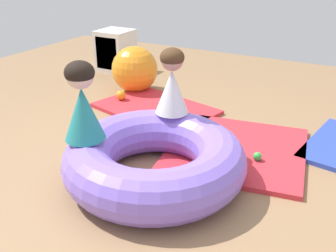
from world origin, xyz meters
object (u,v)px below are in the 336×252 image
at_px(child_in_white, 172,82).
at_px(play_ball_green, 257,156).
at_px(storage_cube, 115,51).
at_px(play_ball_pink, 233,170).
at_px(inflatable_cushion, 155,159).
at_px(play_ball_red, 177,112).
at_px(child_in_teal, 82,102).
at_px(play_ball_teal, 175,105).
at_px(exercise_ball_large, 135,69).
at_px(play_ball_orange, 121,95).

bearing_deg(child_in_white, play_ball_green, 115.98).
bearing_deg(storage_cube, play_ball_pink, -38.23).
xyz_separation_m(inflatable_cushion, play_ball_red, (-0.37, 1.06, -0.08)).
distance_m(child_in_teal, play_ball_teal, 1.57).
height_order(inflatable_cushion, play_ball_teal, inflatable_cushion).
bearing_deg(play_ball_green, exercise_ball_large, 150.92).
distance_m(inflatable_cushion, play_ball_orange, 1.66).
height_order(child_in_white, storage_cube, child_in_white).
relative_size(play_ball_green, play_ball_teal, 0.71).
bearing_deg(play_ball_red, play_ball_green, -25.78).
relative_size(play_ball_red, exercise_ball_large, 0.20).
xyz_separation_m(play_ball_orange, play_ball_teal, (0.67, 0.03, -0.01)).
relative_size(play_ball_orange, play_ball_teal, 1.12).
xyz_separation_m(inflatable_cushion, play_ball_green, (0.59, 0.59, -0.10)).
xyz_separation_m(child_in_white, exercise_ball_large, (-1.12, 1.14, -0.34)).
bearing_deg(play_ball_green, storage_cube, 147.54).
bearing_deg(play_ball_pink, play_ball_green, 74.66).
height_order(play_ball_orange, storage_cube, storage_cube).
xyz_separation_m(child_in_teal, play_ball_green, (1.01, 0.84, -0.55)).
xyz_separation_m(child_in_white, storage_cube, (-1.86, 1.75, -0.34)).
height_order(inflatable_cushion, child_in_white, child_in_white).
xyz_separation_m(child_in_white, play_ball_pink, (0.62, -0.20, -0.52)).
relative_size(play_ball_green, storage_cube, 0.12).
bearing_deg(inflatable_cushion, play_ball_teal, 111.37).
relative_size(inflatable_cushion, play_ball_red, 12.27).
distance_m(child_in_white, play_ball_orange, 1.36).
bearing_deg(child_in_white, play_ball_red, -140.46).
relative_size(child_in_white, play_ball_pink, 4.98).
distance_m(child_in_teal, exercise_ball_large, 2.05).
distance_m(play_ball_teal, play_ball_red, 0.20).
bearing_deg(child_in_white, exercise_ball_large, -119.46).
distance_m(child_in_white, play_ball_red, 0.83).
relative_size(child_in_white, storage_cube, 0.95).
bearing_deg(child_in_teal, storage_cube, -137.45).
distance_m(play_ball_green, storage_cube, 3.04).
bearing_deg(play_ball_pink, child_in_white, 162.41).
relative_size(child_in_teal, play_ball_green, 8.13).
bearing_deg(play_ball_teal, play_ball_orange, -177.27).
xyz_separation_m(child_in_teal, play_ball_orange, (-0.73, 1.44, -0.53)).
bearing_deg(exercise_ball_large, play_ball_teal, -26.91).
height_order(child_in_white, play_ball_pink, child_in_white).
relative_size(play_ball_green, play_ball_red, 0.63).
distance_m(child_in_white, child_in_teal, 0.78).
xyz_separation_m(play_ball_green, play_ball_pink, (-0.09, -0.32, 0.02)).
bearing_deg(play_ball_teal, play_ball_pink, -44.04).
bearing_deg(child_in_white, child_in_teal, -6.88).
bearing_deg(play_ball_green, child_in_white, -170.06).
xyz_separation_m(play_ball_pink, exercise_ball_large, (-1.73, 1.33, 0.18)).
bearing_deg(play_ball_orange, exercise_ball_large, 101.46).
bearing_deg(play_ball_red, play_ball_pink, -41.90).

